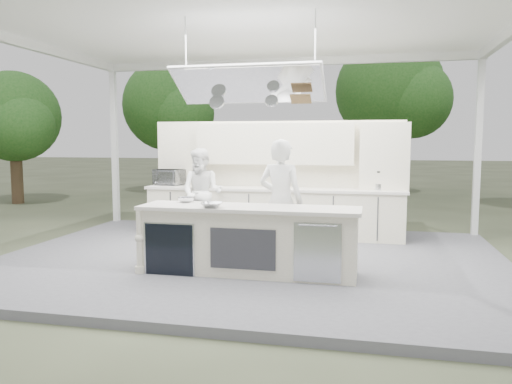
% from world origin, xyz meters
% --- Properties ---
extents(ground, '(90.00, 90.00, 0.00)m').
position_xyz_m(ground, '(0.00, 0.00, 0.00)').
color(ground, '#545B3E').
rests_on(ground, ground).
extents(stage_deck, '(8.00, 6.00, 0.12)m').
position_xyz_m(stage_deck, '(0.00, 0.00, 0.06)').
color(stage_deck, '#5C5B60').
rests_on(stage_deck, ground).
extents(tent, '(8.20, 6.20, 3.86)m').
position_xyz_m(tent, '(0.00, -0.01, 3.71)').
color(tent, white).
rests_on(tent, ground).
extents(demo_island, '(3.10, 0.79, 0.95)m').
position_xyz_m(demo_island, '(0.18, -0.91, 0.60)').
color(demo_island, white).
rests_on(demo_island, stage_deck).
extents(back_counter, '(5.08, 0.72, 0.95)m').
position_xyz_m(back_counter, '(0.00, 1.90, 0.60)').
color(back_counter, white).
rests_on(back_counter, stage_deck).
extents(back_wall_unit, '(5.05, 0.48, 2.25)m').
position_xyz_m(back_wall_unit, '(0.44, 2.11, 1.57)').
color(back_wall_unit, white).
rests_on(back_wall_unit, stage_deck).
extents(tree_cluster, '(19.55, 9.40, 5.85)m').
position_xyz_m(tree_cluster, '(-0.16, 9.77, 3.29)').
color(tree_cluster, '#483A24').
rests_on(tree_cluster, ground).
extents(head_chef, '(0.76, 0.58, 1.89)m').
position_xyz_m(head_chef, '(0.54, -0.23, 1.07)').
color(head_chef, white).
rests_on(head_chef, stage_deck).
extents(sous_chef, '(0.87, 0.70, 1.72)m').
position_xyz_m(sous_chef, '(-1.30, 1.46, 0.98)').
color(sous_chef, white).
rests_on(sous_chef, stage_deck).
extents(toaster_oven, '(0.66, 0.52, 0.32)m').
position_xyz_m(toaster_oven, '(-2.20, 2.00, 1.23)').
color(toaster_oven, silver).
rests_on(toaster_oven, back_counter).
extents(bowl_large, '(0.29, 0.29, 0.07)m').
position_xyz_m(bowl_large, '(-0.27, -1.13, 1.11)').
color(bowl_large, '#B3B5BA').
rests_on(bowl_large, demo_island).
extents(bowl_small, '(0.26, 0.26, 0.08)m').
position_xyz_m(bowl_small, '(-0.82, -0.65, 1.11)').
color(bowl_small, silver).
rests_on(bowl_small, demo_island).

